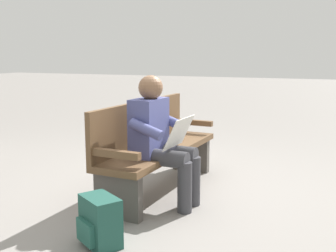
# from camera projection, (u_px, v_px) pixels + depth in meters

# --- Properties ---
(ground_plane) EXTENTS (40.00, 40.00, 0.00)m
(ground_plane) POSITION_uv_depth(u_px,v_px,m) (161.00, 190.00, 4.21)
(ground_plane) COLOR gray
(bench_near) EXTENTS (1.82, 0.57, 0.90)m
(bench_near) POSITION_uv_depth(u_px,v_px,m) (154.00, 145.00, 4.16)
(bench_near) COLOR brown
(bench_near) RESTS_ON ground
(person_seated) EXTENTS (0.59, 0.59, 1.18)m
(person_seated) POSITION_uv_depth(u_px,v_px,m) (160.00, 137.00, 3.73)
(person_seated) COLOR #474C84
(person_seated) RESTS_ON ground
(backpack) EXTENTS (0.34, 0.37, 0.36)m
(backpack) POSITION_uv_depth(u_px,v_px,m) (100.00, 222.00, 2.98)
(backpack) COLOR #1E4C42
(backpack) RESTS_ON ground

